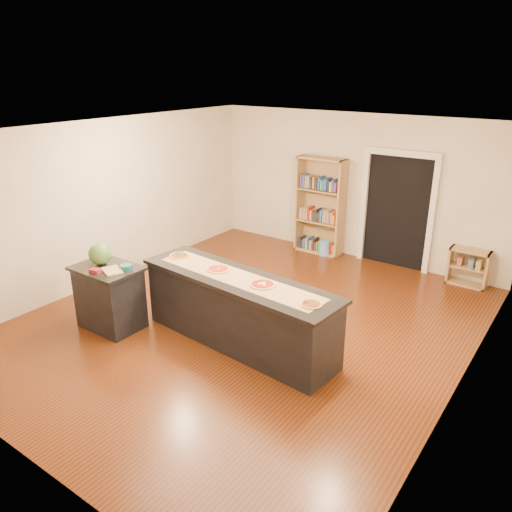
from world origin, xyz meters
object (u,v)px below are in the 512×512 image
Objects in this scene: kitchen_island at (239,311)px; low_shelf at (468,267)px; side_counter at (110,297)px; watermelon at (100,254)px; waste_bin at (325,248)px; bookshelf at (320,206)px.

kitchen_island reaches higher than low_shelf.
low_shelf is (3.88, 4.56, -0.15)m from side_counter.
side_counter is at bearing -8.11° from watermelon.
kitchen_island is 9.54× the size of waste_bin.
side_counter is 0.49× the size of bookshelf.
bookshelf is 4.65m from watermelon.
watermelon is at bearing -106.49° from waste_bin.
bookshelf is at bearing 78.31° from side_counter.
waste_bin is (-2.72, -0.14, -0.17)m from low_shelf.
waste_bin is at bearing -26.83° from bookshelf.
watermelon is at bearing 172.05° from side_counter.
low_shelf is 2.07× the size of watermelon.
bookshelf is (0.95, 4.53, 0.50)m from side_counter.
side_counter is 5.99m from low_shelf.
kitchen_island is 1.53× the size of bookshelf.
waste_bin is 0.98× the size of watermelon.
bookshelf is at bearing 107.58° from kitchen_island.
bookshelf is at bearing 76.33° from watermelon.
low_shelf is at bearing 66.83° from kitchen_island.
low_shelf is (2.07, 3.87, -0.16)m from kitchen_island.
kitchen_island is 2.16m from watermelon.
watermelon is at bearing -103.67° from bookshelf.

